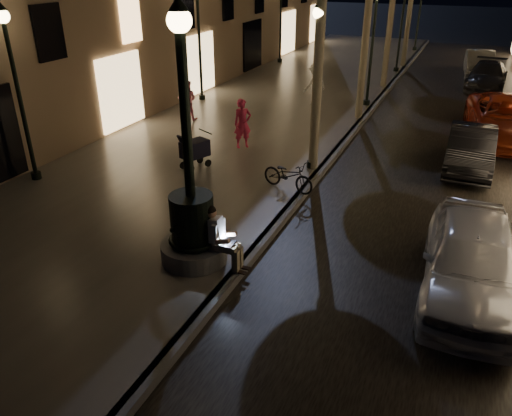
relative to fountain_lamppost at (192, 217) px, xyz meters
The scene contains 23 objects.
ground 13.09m from the fountain_lamppost, 85.60° to the left, with size 120.00×120.00×0.00m, color black.
cobble_lane 13.65m from the fountain_lamppost, 72.90° to the left, with size 6.00×45.00×0.02m, color black.
promenade 13.39m from the fountain_lamppost, 102.99° to the left, with size 8.00×45.00×0.20m, color #605C55.
curb_strip 13.09m from the fountain_lamppost, 85.60° to the left, with size 0.25×45.00×0.20m, color #59595B.
fountain_lamppost is the anchor object (origin of this frame).
seated_man_laptop 0.68m from the fountain_lamppost, ahead, with size 0.98×0.33×1.35m.
lamp_curb_a 6.37m from the fountain_lamppost, 83.35° to the left, with size 0.36×0.36×4.81m.
lamp_curb_b 14.16m from the fountain_lamppost, 87.14° to the left, with size 0.36×0.36×4.81m.
lamp_curb_c 22.10m from the fountain_lamppost, 88.18° to the left, with size 0.36×0.36×4.81m.
lamp_curb_d 30.08m from the fountain_lamppost, 88.66° to the left, with size 0.36×0.36×4.81m.
lamp_left_a 7.00m from the fountain_lamppost, 162.65° to the left, with size 0.36×0.36×4.81m.
lamp_left_b 13.75m from the fountain_lamppost, 118.07° to the left, with size 0.36×0.36×4.81m.
lamp_left_c 23.00m from the fountain_lamppost, 106.22° to the left, with size 0.36×0.36×4.81m.
stroller 5.25m from the fountain_lamppost, 119.24° to the left, with size 0.77×1.17×1.20m.
car_front 5.56m from the fountain_lamppost, 13.55° to the left, with size 1.79×4.45×1.52m, color #B9BAC1.
car_second 9.82m from the fountain_lamppost, 58.51° to the left, with size 1.36×3.90×1.29m, color black.
car_third 13.44m from the fountain_lamppost, 62.50° to the left, with size 2.53×5.49×1.53m, color maroon.
car_rear 21.07m from the fountain_lamppost, 74.99° to the left, with size 1.80×4.43×1.29m, color #2D2E32.
car_fifth 24.02m from the fountain_lamppost, 77.98° to the left, with size 1.45×4.15×1.37m, color #9D9C97.
pedestrian_red 7.15m from the fountain_lamppost, 106.27° to the left, with size 0.60×0.39×1.65m, color #D52A53.
pedestrian_pink 10.44m from the fountain_lamppost, 120.90° to the left, with size 0.76×0.59×1.55m, color pink.
pedestrian_white 13.40m from the fountain_lamppost, 96.39° to the left, with size 1.11×0.64×1.72m, color silver.
bicycle 4.26m from the fountain_lamppost, 81.82° to the left, with size 0.56×1.61×0.84m, color black.
Camera 1 is at (3.77, -5.79, 5.94)m, focal length 35.00 mm.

